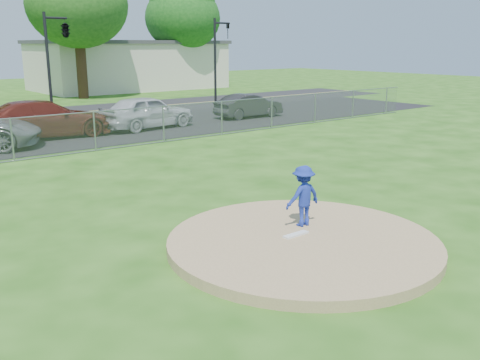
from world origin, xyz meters
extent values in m
plane|color=#215211|center=(0.00, 10.00, 0.00)|extent=(120.00, 120.00, 0.00)
cylinder|color=#A28358|center=(0.00, 0.00, 0.10)|extent=(5.40, 5.40, 0.20)
cube|color=white|center=(0.00, 0.20, 0.22)|extent=(0.60, 0.15, 0.04)
cube|color=gray|center=(0.00, 12.00, 0.75)|extent=(40.00, 0.06, 1.50)
cube|color=black|center=(0.00, 16.50, 0.01)|extent=(50.00, 8.00, 0.01)
cube|color=beige|center=(16.00, 38.00, 2.00)|extent=(16.00, 9.00, 4.00)
cube|color=#3F3F42|center=(16.00, 38.00, 4.15)|extent=(16.40, 9.40, 0.30)
cylinder|color=#352013|center=(9.00, 32.00, 2.27)|extent=(0.76, 0.76, 4.55)
ellipsoid|color=#1D5316|center=(9.00, 32.00, 6.73)|extent=(7.28, 7.28, 6.19)
cylinder|color=#322312|center=(20.00, 35.00, 2.10)|extent=(0.74, 0.74, 4.20)
ellipsoid|color=#144B15|center=(20.00, 35.00, 6.22)|extent=(6.72, 6.72, 5.71)
ellipsoid|color=#144B15|center=(20.00, 35.00, 7.39)|extent=(5.91, 5.91, 5.03)
cylinder|color=black|center=(3.00, 22.00, 2.80)|extent=(0.16, 0.16, 5.60)
cylinder|color=black|center=(3.60, 22.00, 5.30)|extent=(1.20, 0.12, 0.12)
imported|color=black|center=(4.08, 22.00, 4.80)|extent=(0.53, 2.48, 1.00)
cylinder|color=black|center=(14.00, 22.00, 2.80)|extent=(0.16, 0.16, 5.60)
cylinder|color=black|center=(14.60, 22.00, 5.30)|extent=(1.20, 0.12, 0.12)
imported|color=black|center=(15.08, 22.00, 4.80)|extent=(0.16, 0.20, 1.00)
imported|color=#1B2E97|center=(0.55, 0.57, 0.85)|extent=(0.87, 0.55, 1.30)
imported|color=#591E16|center=(0.60, 16.18, 0.82)|extent=(5.78, 2.81, 1.62)
imported|color=silver|center=(5.34, 15.75, 0.80)|extent=(4.85, 2.41, 1.59)
imported|color=#252528|center=(11.73, 15.79, 0.66)|extent=(3.96, 1.48, 1.29)
camera|label=1|loc=(-7.25, -7.01, 3.94)|focal=40.00mm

